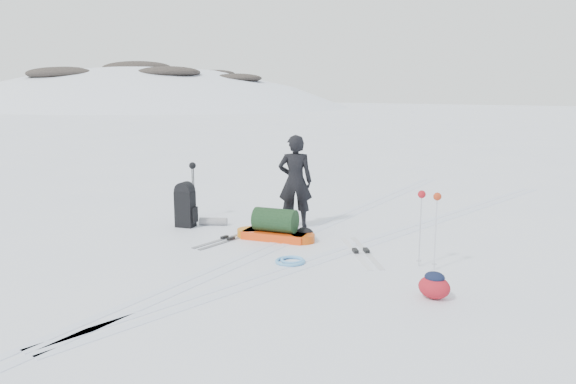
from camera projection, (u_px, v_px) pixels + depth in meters
name	position (u px, v px, depth m)	size (l,w,h in m)	color
ground	(275.00, 246.00, 10.15)	(200.00, 200.00, 0.00)	white
ski_tracks	(329.00, 240.00, 10.49)	(3.38, 17.97, 0.01)	silver
skier	(295.00, 181.00, 11.38)	(0.69, 0.45, 1.90)	black
pulk_sled	(275.00, 228.00, 10.55)	(1.61, 0.81, 0.59)	#EC410D
expedition_rucksack	(189.00, 206.00, 11.50)	(0.87, 0.83, 0.94)	black
ski_poles_black	(193.00, 172.00, 12.18)	(0.15, 0.17, 1.24)	black
ski_poles_silver	(429.00, 204.00, 8.71)	(0.39, 0.16, 1.23)	silver
touring_skis_grey	(228.00, 239.00, 10.55)	(0.28, 1.65, 0.06)	gray
touring_skis_white	(361.00, 252.00, 9.69)	(1.53, 1.63, 0.07)	silver
rope_coil	(291.00, 261.00, 9.17)	(0.63, 0.63, 0.06)	#57A0D5
small_daypack	(434.00, 286.00, 7.56)	(0.52, 0.46, 0.37)	maroon
thermos_pair	(270.00, 222.00, 11.43)	(0.18, 0.23, 0.25)	#595C60
stuff_sack	(305.00, 233.00, 10.59)	(0.36, 0.27, 0.22)	black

